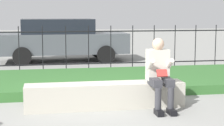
% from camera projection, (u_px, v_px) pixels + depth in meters
% --- Properties ---
extents(ground_plane, '(60.00, 60.00, 0.00)m').
position_uv_depth(ground_plane, '(96.00, 108.00, 6.65)').
color(ground_plane, gray).
extents(stone_bench, '(2.82, 0.45, 0.45)m').
position_uv_depth(stone_bench, '(105.00, 97.00, 6.65)').
color(stone_bench, '#B7B2A3').
rests_on(stone_bench, ground_plane).
extents(person_seated_reader, '(0.42, 0.73, 1.25)m').
position_uv_depth(person_seated_reader, '(159.00, 71.00, 6.49)').
color(person_seated_reader, black).
rests_on(person_seated_reader, ground_plane).
extents(grass_berm, '(10.80, 2.88, 0.19)m').
position_uv_depth(grass_berm, '(84.00, 81.00, 8.72)').
color(grass_berm, '#33662D').
rests_on(grass_berm, ground_plane).
extents(iron_fence, '(8.80, 0.03, 1.32)m').
position_uv_depth(iron_fence, '(77.00, 48.00, 10.34)').
color(iron_fence, black).
rests_on(iron_fence, ground_plane).
extents(car_parked_center, '(4.41, 1.92, 1.46)m').
position_uv_depth(car_parked_center, '(62.00, 39.00, 12.88)').
color(car_parked_center, '#4C5156').
rests_on(car_parked_center, ground_plane).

